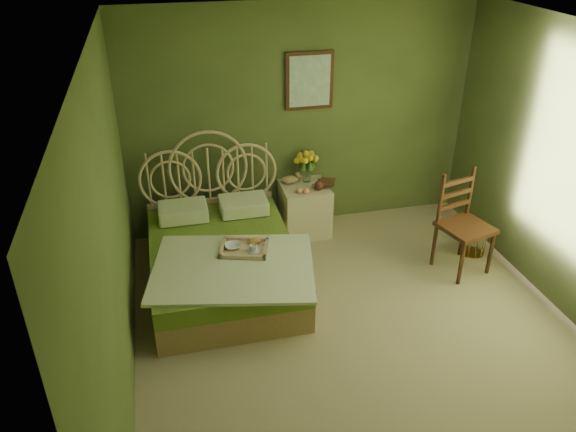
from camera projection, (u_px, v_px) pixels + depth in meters
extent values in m
plane|color=tan|center=(362.00, 338.00, 5.08)|extent=(4.50, 4.50, 0.00)
plane|color=silver|center=(386.00, 44.00, 3.82)|extent=(4.50, 4.50, 0.00)
plane|color=#5C6B38|center=(301.00, 120.00, 6.37)|extent=(4.00, 0.00, 4.00)
plane|color=#5C6B38|center=(111.00, 242.00, 4.04)|extent=(0.00, 4.50, 4.50)
cube|color=#331C0E|center=(309.00, 81.00, 6.14)|extent=(0.54, 0.03, 0.64)
cube|color=silver|center=(310.00, 81.00, 6.13)|extent=(0.46, 0.01, 0.56)
cube|color=tan|center=(224.00, 273.00, 5.72)|extent=(1.41, 1.88, 0.28)
cube|color=olive|center=(223.00, 254.00, 5.61)|extent=(1.41, 1.88, 0.19)
cube|color=white|center=(233.00, 267.00, 5.21)|extent=(1.68, 1.41, 0.03)
cube|color=white|center=(183.00, 211.00, 6.02)|extent=(0.52, 0.38, 0.15)
cube|color=white|center=(244.00, 205.00, 6.15)|extent=(0.52, 0.38, 0.15)
cube|color=beige|center=(244.00, 251.00, 5.45)|extent=(0.53, 0.46, 0.04)
ellipsoid|color=#B77A38|center=(255.00, 240.00, 5.52)|extent=(0.12, 0.07, 0.05)
cube|color=beige|center=(305.00, 209.00, 6.62)|extent=(0.54, 0.54, 0.59)
cylinder|color=silver|center=(307.00, 174.00, 6.55)|extent=(0.10, 0.10, 0.18)
ellipsoid|color=tan|center=(290.00, 180.00, 6.51)|extent=(0.21, 0.11, 0.10)
sphere|color=#F2975E|center=(299.00, 191.00, 6.30)|extent=(0.07, 0.07, 0.07)
sphere|color=#F2975E|center=(306.00, 191.00, 6.29)|extent=(0.07, 0.07, 0.07)
cube|color=#331C0E|center=(466.00, 227.00, 5.81)|extent=(0.58, 0.58, 0.05)
cylinder|color=#331C0E|center=(454.00, 261.00, 5.71)|extent=(0.04, 0.04, 0.51)
cylinder|color=#331C0E|center=(490.00, 256.00, 5.80)|extent=(0.04, 0.04, 0.51)
cylinder|color=#331C0E|center=(436.00, 241.00, 6.06)|extent=(0.04, 0.04, 0.51)
cylinder|color=#331C0E|center=(470.00, 236.00, 6.15)|extent=(0.04, 0.04, 0.51)
cube|color=#331C0E|center=(460.00, 194.00, 5.84)|extent=(0.41, 0.15, 0.57)
cylinder|color=#AF7738|center=(472.00, 253.00, 6.32)|extent=(0.25, 0.25, 0.01)
cylinder|color=#AF7738|center=(474.00, 242.00, 6.26)|extent=(0.25, 0.25, 0.28)
cone|color=#AF7738|center=(477.00, 228.00, 6.17)|extent=(0.25, 0.25, 0.10)
imported|color=#381E0F|center=(319.00, 183.00, 6.52)|extent=(0.18, 0.23, 0.02)
imported|color=#472819|center=(319.00, 182.00, 6.51)|extent=(0.27, 0.30, 0.02)
imported|color=white|center=(233.00, 246.00, 5.45)|extent=(0.17, 0.17, 0.04)
imported|color=white|center=(253.00, 248.00, 5.38)|extent=(0.09, 0.09, 0.07)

